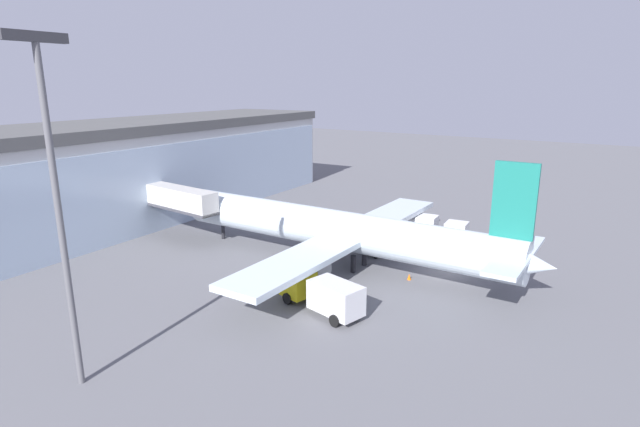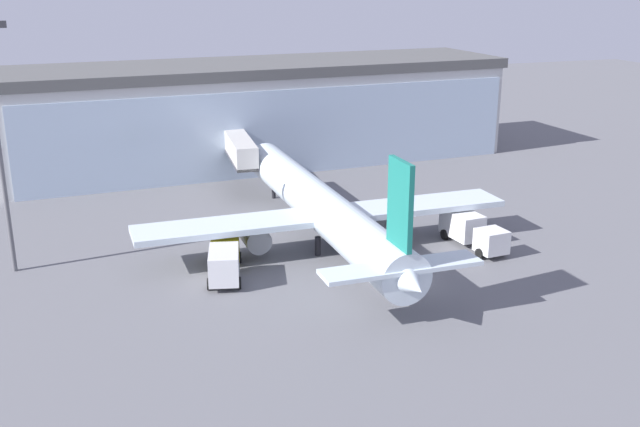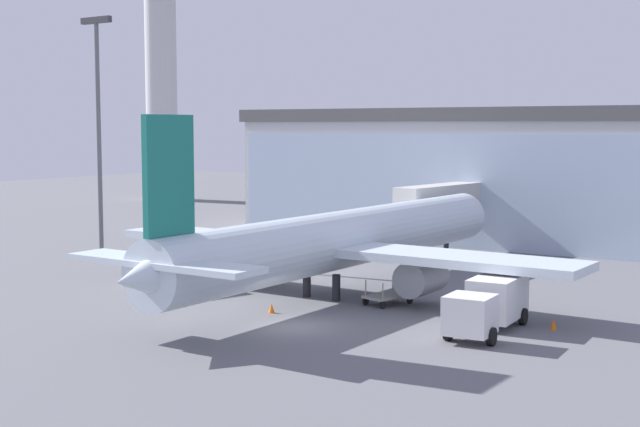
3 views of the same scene
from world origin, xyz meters
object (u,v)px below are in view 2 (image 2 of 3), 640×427
at_px(fuel_truck, 471,230).
at_px(safety_cone_wingtip, 483,231).
at_px(airplane, 322,208).
at_px(safety_cone_nose, 352,272).
at_px(jet_bridge, 238,147).
at_px(catering_truck, 224,259).
at_px(baggage_cart, 373,239).

height_order(fuel_truck, safety_cone_wingtip, fuel_truck).
bearing_deg(fuel_truck, safety_cone_wingtip, 125.99).
xyz_separation_m(airplane, safety_cone_nose, (0.03, -7.07, -3.08)).
bearing_deg(safety_cone_nose, jet_bridge, 95.03).
xyz_separation_m(jet_bridge, catering_truck, (-6.95, -24.73, -2.93)).
relative_size(fuel_truck, safety_cone_nose, 13.58).
height_order(baggage_cart, safety_cone_nose, baggage_cart).
bearing_deg(safety_cone_wingtip, catering_truck, -175.13).
height_order(airplane, fuel_truck, airplane).
bearing_deg(catering_truck, safety_cone_nose, -93.97).
bearing_deg(fuel_truck, jet_bridge, -155.09).
xyz_separation_m(airplane, safety_cone_wingtip, (14.61, -2.06, -3.08)).
distance_m(airplane, baggage_cart, 5.26).
distance_m(jet_bridge, baggage_cart, 23.20).
relative_size(airplane, fuel_truck, 5.11).
xyz_separation_m(catering_truck, baggage_cart, (13.60, 2.84, -0.97)).
xyz_separation_m(catering_truck, safety_cone_nose, (9.39, -2.96, -1.19)).
bearing_deg(fuel_truck, airplane, -114.94).
bearing_deg(fuel_truck, catering_truck, -95.71).
xyz_separation_m(safety_cone_nose, safety_cone_wingtip, (14.59, 5.01, 0.00)).
bearing_deg(fuel_truck, safety_cone_nose, -82.25).
relative_size(jet_bridge, baggage_cart, 4.46).
distance_m(airplane, fuel_truck, 12.91).
relative_size(fuel_truck, baggage_cart, 2.39).
bearing_deg(jet_bridge, safety_cone_nose, -169.91).
relative_size(fuel_truck, safety_cone_wingtip, 13.58).
distance_m(safety_cone_nose, safety_cone_wingtip, 15.42).
height_order(fuel_truck, safety_cone_nose, fuel_truck).
bearing_deg(safety_cone_wingtip, fuel_truck, -138.91).
distance_m(fuel_truck, baggage_cart, 8.41).
bearing_deg(jet_bridge, safety_cone_wingtip, -138.06).
xyz_separation_m(airplane, fuel_truck, (12.01, -4.33, -1.89)).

